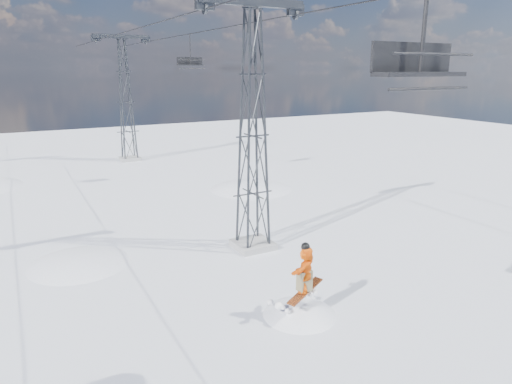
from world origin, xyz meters
TOP-DOWN VIEW (x-y plane):
  - ground at (0.00, 0.00)m, footprint 120.00×120.00m
  - snow_terrain at (-4.77, 21.24)m, footprint 39.00×37.00m
  - lift_tower_near at (0.80, 8.00)m, footprint 5.20×1.80m
  - lift_tower_far at (0.80, 33.00)m, footprint 5.20×1.80m
  - haul_cables at (0.80, 19.50)m, footprint 4.46×51.00m
  - snowboarder_jump at (-0.71, 1.61)m, footprint 4.40×4.40m
  - lift_chair_near at (-1.40, -3.44)m, footprint 2.24×0.64m
  - lift_chair_mid at (3.00, 21.65)m, footprint 1.92×0.55m

SIDE VIEW (x-z plane):
  - snow_terrain at x=-4.77m, z-range -20.59..1.41m
  - snowboarder_jump at x=-0.71m, z-range -5.03..1.76m
  - ground at x=0.00m, z-range 0.00..0.00m
  - lift_tower_near at x=0.80m, z-range -0.24..11.18m
  - lift_tower_far at x=0.80m, z-range -0.24..11.18m
  - lift_chair_near at x=-1.40m, z-range 7.24..10.02m
  - lift_chair_mid at x=3.00m, z-range 7.75..10.13m
  - haul_cables at x=0.80m, z-range 10.82..10.88m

